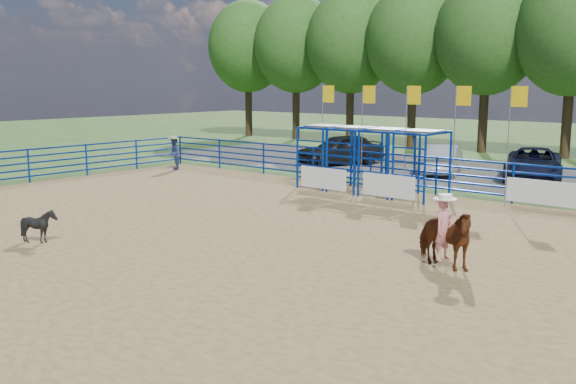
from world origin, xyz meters
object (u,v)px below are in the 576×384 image
object	(u,v)px
car_a	(340,149)
spectator_cowboy	(174,153)
horse_and_rider	(444,232)
calf	(39,226)
car_c	(533,164)
car_b	(442,159)

from	to	relation	value
car_a	spectator_cowboy	bearing A→B (deg)	-102.39
horse_and_rider	car_a	size ratio (longest dim) A/B	0.52
calf	car_c	xyz separation A→B (m)	(6.23, 20.23, 0.23)
spectator_cowboy	car_a	distance (m)	8.74
spectator_cowboy	calf	bearing A→B (deg)	-54.33
car_a	car_c	distance (m)	9.85
horse_and_rider	car_a	xyz separation A→B (m)	(-13.04, 14.34, -0.07)
horse_and_rider	car_c	xyz separation A→B (m)	(-3.25, 15.41, -0.17)
calf	car_c	world-z (taller)	car_c
calf	car_a	distance (m)	19.48
horse_and_rider	car_b	bearing A→B (deg)	116.57
car_c	spectator_cowboy	bearing A→B (deg)	-169.12
car_a	car_b	world-z (taller)	car_a
calf	horse_and_rider	bearing A→B (deg)	-51.88
spectator_cowboy	car_b	xyz separation A→B (m)	(10.90, 7.24, -0.12)
calf	car_a	xyz separation A→B (m)	(-3.55, 19.15, 0.33)
car_a	car_b	bearing A→B (deg)	24.65
car_a	horse_and_rider	bearing A→B (deg)	-24.44
horse_and_rider	car_b	distance (m)	16.19
car_b	car_c	bearing A→B (deg)	173.42
calf	car_c	bearing A→B (deg)	-5.93
spectator_cowboy	car_c	xyz separation A→B (m)	(14.88, 8.18, -0.14)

